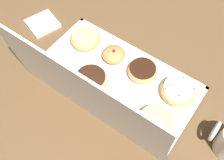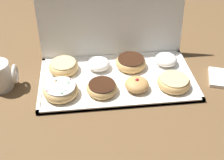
{
  "view_description": "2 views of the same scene",
  "coord_description": "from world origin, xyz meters",
  "px_view_note": "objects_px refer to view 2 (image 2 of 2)",
  "views": [
    {
      "loc": [
        -0.3,
        0.44,
        0.83
      ],
      "look_at": [
        -0.01,
        0.04,
        0.06
      ],
      "focal_mm": 44.43,
      "sensor_mm": 36.0,
      "label": 1
    },
    {
      "loc": [
        -0.11,
        -0.83,
        0.68
      ],
      "look_at": [
        -0.02,
        -0.04,
        0.03
      ],
      "focal_mm": 46.43,
      "sensor_mm": 36.0,
      "label": 2
    }
  ],
  "objects_px": {
    "sprinkle_donut_0": "(61,90)",
    "jelly_filled_donut_2": "(137,84)",
    "glazed_ring_donut_4": "(64,66)",
    "chocolate_frosted_donut_6": "(131,62)",
    "powdered_filled_donut_7": "(166,60)",
    "glazed_ring_donut_3": "(174,82)",
    "powdered_filled_donut_5": "(99,64)",
    "donut_box": "(117,79)",
    "chocolate_frosted_donut_1": "(102,88)"
  },
  "relations": [
    {
      "from": "chocolate_frosted_donut_1",
      "to": "jelly_filled_donut_2",
      "type": "relative_size",
      "value": 1.26
    },
    {
      "from": "powdered_filled_donut_5",
      "to": "glazed_ring_donut_3",
      "type": "bearing_deg",
      "value": -28.38
    },
    {
      "from": "jelly_filled_donut_2",
      "to": "glazed_ring_donut_3",
      "type": "height_order",
      "value": "jelly_filled_donut_2"
    },
    {
      "from": "powdered_filled_donut_5",
      "to": "jelly_filled_donut_2",
      "type": "bearing_deg",
      "value": -48.12
    },
    {
      "from": "glazed_ring_donut_4",
      "to": "powdered_filled_donut_5",
      "type": "height_order",
      "value": "powdered_filled_donut_5"
    },
    {
      "from": "chocolate_frosted_donut_1",
      "to": "donut_box",
      "type": "bearing_deg",
      "value": 48.14
    },
    {
      "from": "glazed_ring_donut_3",
      "to": "jelly_filled_donut_2",
      "type": "bearing_deg",
      "value": 179.68
    },
    {
      "from": "glazed_ring_donut_4",
      "to": "powdered_filled_donut_7",
      "type": "bearing_deg",
      "value": -0.09
    },
    {
      "from": "sprinkle_donut_0",
      "to": "powdered_filled_donut_5",
      "type": "relative_size",
      "value": 1.39
    },
    {
      "from": "glazed_ring_donut_4",
      "to": "powdered_filled_donut_7",
      "type": "height_order",
      "value": "powdered_filled_donut_7"
    },
    {
      "from": "donut_box",
      "to": "chocolate_frosted_donut_6",
      "type": "distance_m",
      "value": 0.1
    },
    {
      "from": "powdered_filled_donut_7",
      "to": "chocolate_frosted_donut_6",
      "type": "bearing_deg",
      "value": -179.14
    },
    {
      "from": "powdered_filled_donut_7",
      "to": "glazed_ring_donut_3",
      "type": "bearing_deg",
      "value": -93.1
    },
    {
      "from": "glazed_ring_donut_4",
      "to": "chocolate_frosted_donut_6",
      "type": "xyz_separation_m",
      "value": [
        0.26,
        -0.0,
        0.0
      ]
    },
    {
      "from": "glazed_ring_donut_3",
      "to": "powdered_filled_donut_5",
      "type": "height_order",
      "value": "powdered_filled_donut_5"
    },
    {
      "from": "glazed_ring_donut_4",
      "to": "donut_box",
      "type": "bearing_deg",
      "value": -19.75
    },
    {
      "from": "chocolate_frosted_donut_6",
      "to": "glazed_ring_donut_3",
      "type": "bearing_deg",
      "value": -45.49
    },
    {
      "from": "powdered_filled_donut_5",
      "to": "powdered_filled_donut_7",
      "type": "distance_m",
      "value": 0.26
    },
    {
      "from": "sprinkle_donut_0",
      "to": "chocolate_frosted_donut_1",
      "type": "height_order",
      "value": "sprinkle_donut_0"
    },
    {
      "from": "sprinkle_donut_0",
      "to": "powdered_filled_donut_5",
      "type": "distance_m",
      "value": 0.2
    },
    {
      "from": "chocolate_frosted_donut_1",
      "to": "jelly_filled_donut_2",
      "type": "bearing_deg",
      "value": 0.96
    },
    {
      "from": "glazed_ring_donut_3",
      "to": "powdered_filled_donut_7",
      "type": "height_order",
      "value": "powdered_filled_donut_7"
    },
    {
      "from": "chocolate_frosted_donut_1",
      "to": "powdered_filled_donut_7",
      "type": "xyz_separation_m",
      "value": [
        0.26,
        0.14,
        0.0
      ]
    },
    {
      "from": "glazed_ring_donut_4",
      "to": "powdered_filled_donut_7",
      "type": "xyz_separation_m",
      "value": [
        0.4,
        -0.0,
        0.0
      ]
    },
    {
      "from": "jelly_filled_donut_2",
      "to": "powdered_filled_donut_7",
      "type": "height_order",
      "value": "jelly_filled_donut_2"
    },
    {
      "from": "donut_box",
      "to": "glazed_ring_donut_3",
      "type": "height_order",
      "value": "glazed_ring_donut_3"
    },
    {
      "from": "chocolate_frosted_donut_1",
      "to": "jelly_filled_donut_2",
      "type": "height_order",
      "value": "jelly_filled_donut_2"
    },
    {
      "from": "chocolate_frosted_donut_1",
      "to": "glazed_ring_donut_4",
      "type": "distance_m",
      "value": 0.19
    },
    {
      "from": "glazed_ring_donut_3",
      "to": "chocolate_frosted_donut_6",
      "type": "distance_m",
      "value": 0.19
    },
    {
      "from": "chocolate_frosted_donut_6",
      "to": "powdered_filled_donut_7",
      "type": "height_order",
      "value": "powdered_filled_donut_7"
    },
    {
      "from": "glazed_ring_donut_3",
      "to": "donut_box",
      "type": "bearing_deg",
      "value": 160.97
    },
    {
      "from": "glazed_ring_donut_3",
      "to": "powdered_filled_donut_5",
      "type": "relative_size",
      "value": 1.36
    },
    {
      "from": "jelly_filled_donut_2",
      "to": "glazed_ring_donut_4",
      "type": "bearing_deg",
      "value": 152.03
    },
    {
      "from": "chocolate_frosted_donut_1",
      "to": "chocolate_frosted_donut_6",
      "type": "distance_m",
      "value": 0.18
    },
    {
      "from": "sprinkle_donut_0",
      "to": "jelly_filled_donut_2",
      "type": "distance_m",
      "value": 0.26
    },
    {
      "from": "chocolate_frosted_donut_1",
      "to": "glazed_ring_donut_3",
      "type": "bearing_deg",
      "value": 0.29
    },
    {
      "from": "chocolate_frosted_donut_6",
      "to": "powdered_filled_donut_7",
      "type": "relative_size",
      "value": 1.37
    },
    {
      "from": "sprinkle_donut_0",
      "to": "powdered_filled_donut_5",
      "type": "xyz_separation_m",
      "value": [
        0.14,
        0.14,
        -0.0
      ]
    },
    {
      "from": "donut_box",
      "to": "chocolate_frosted_donut_1",
      "type": "height_order",
      "value": "chocolate_frosted_donut_1"
    },
    {
      "from": "donut_box",
      "to": "sprinkle_donut_0",
      "type": "relative_size",
      "value": 4.69
    },
    {
      "from": "powdered_filled_donut_5",
      "to": "chocolate_frosted_donut_6",
      "type": "xyz_separation_m",
      "value": [
        0.12,
        -0.0,
        0.0
      ]
    },
    {
      "from": "jelly_filled_donut_2",
      "to": "glazed_ring_donut_4",
      "type": "relative_size",
      "value": 0.76
    },
    {
      "from": "chocolate_frosted_donut_1",
      "to": "glazed_ring_donut_4",
      "type": "bearing_deg",
      "value": 134.1
    },
    {
      "from": "donut_box",
      "to": "glazed_ring_donut_3",
      "type": "xyz_separation_m",
      "value": [
        0.19,
        -0.07,
        0.02
      ]
    },
    {
      "from": "sprinkle_donut_0",
      "to": "chocolate_frosted_donut_1",
      "type": "distance_m",
      "value": 0.14
    },
    {
      "from": "donut_box",
      "to": "chocolate_frosted_donut_1",
      "type": "distance_m",
      "value": 0.09
    },
    {
      "from": "glazed_ring_donut_3",
      "to": "powdered_filled_donut_7",
      "type": "xyz_separation_m",
      "value": [
        0.01,
        0.14,
        0.0
      ]
    },
    {
      "from": "glazed_ring_donut_3",
      "to": "glazed_ring_donut_4",
      "type": "height_order",
      "value": "glazed_ring_donut_4"
    },
    {
      "from": "glazed_ring_donut_3",
      "to": "powdered_filled_donut_5",
      "type": "bearing_deg",
      "value": 151.62
    },
    {
      "from": "chocolate_frosted_donut_6",
      "to": "jelly_filled_donut_2",
      "type": "bearing_deg",
      "value": -90.25
    }
  ]
}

